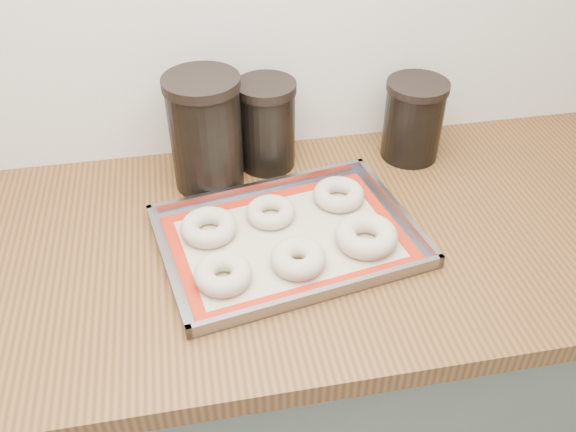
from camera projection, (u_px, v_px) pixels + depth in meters
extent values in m
cube|color=#596357|center=(332.00, 378.00, 1.45)|extent=(3.00, 0.65, 0.86)
cube|color=brown|center=(343.00, 236.00, 1.17)|extent=(3.06, 0.68, 0.04)
cube|color=gray|center=(288.00, 240.00, 1.13)|extent=(0.51, 0.41, 0.00)
cube|color=gray|center=(260.00, 187.00, 1.24)|extent=(0.45, 0.09, 0.02)
cube|color=gray|center=(322.00, 294.00, 1.00)|extent=(0.45, 0.09, 0.02)
cube|color=gray|center=(167.00, 265.00, 1.06)|extent=(0.07, 0.33, 0.02)
cube|color=gray|center=(396.00, 208.00, 1.18)|extent=(0.07, 0.33, 0.02)
cube|color=#C6B793|center=(288.00, 239.00, 1.13)|extent=(0.46, 0.36, 0.00)
cube|color=red|center=(264.00, 198.00, 1.22)|extent=(0.42, 0.10, 0.00)
cube|color=red|center=(316.00, 287.00, 1.03)|extent=(0.42, 0.10, 0.00)
cube|color=red|center=(182.00, 265.00, 1.07)|extent=(0.06, 0.25, 0.00)
cube|color=red|center=(384.00, 215.00, 1.18)|extent=(0.06, 0.25, 0.00)
torus|color=beige|center=(223.00, 274.00, 1.03)|extent=(0.13, 0.13, 0.04)
torus|color=beige|center=(298.00, 258.00, 1.06)|extent=(0.12, 0.12, 0.04)
torus|color=beige|center=(366.00, 236.00, 1.11)|extent=(0.15, 0.15, 0.04)
torus|color=beige|center=(209.00, 227.00, 1.13)|extent=(0.11, 0.11, 0.03)
torus|color=beige|center=(271.00, 212.00, 1.17)|extent=(0.12, 0.12, 0.03)
torus|color=beige|center=(339.00, 194.00, 1.21)|extent=(0.11, 0.11, 0.03)
cylinder|color=black|center=(206.00, 137.00, 1.21)|extent=(0.14, 0.14, 0.22)
cylinder|color=black|center=(201.00, 82.00, 1.13)|extent=(0.15, 0.15, 0.02)
cylinder|color=black|center=(267.00, 129.00, 1.28)|extent=(0.12, 0.12, 0.17)
cylinder|color=black|center=(266.00, 87.00, 1.22)|extent=(0.12, 0.12, 0.02)
cylinder|color=black|center=(413.00, 123.00, 1.31)|extent=(0.12, 0.12, 0.16)
cylinder|color=black|center=(418.00, 86.00, 1.25)|extent=(0.13, 0.13, 0.02)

